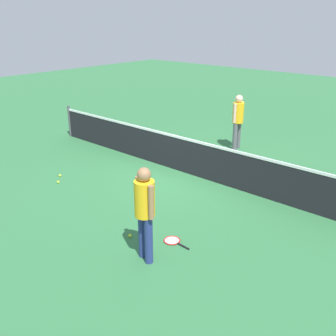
% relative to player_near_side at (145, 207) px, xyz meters
% --- Properties ---
extents(ground_plane, '(40.00, 40.00, 0.00)m').
position_rel_player_near_side_xyz_m(ground_plane, '(-2.08, 3.53, -1.01)').
color(ground_plane, '#2D6B3D').
extents(court_net, '(10.09, 0.09, 1.07)m').
position_rel_player_near_side_xyz_m(court_net, '(-2.08, 3.53, -0.51)').
color(court_net, '#4C4C51').
rests_on(court_net, ground_plane).
extents(player_near_side, '(0.52, 0.42, 1.70)m').
position_rel_player_near_side_xyz_m(player_near_side, '(0.00, 0.00, 0.00)').
color(player_near_side, navy).
rests_on(player_near_side, ground_plane).
extents(player_far_side, '(0.35, 0.52, 1.70)m').
position_rel_player_near_side_xyz_m(player_far_side, '(-2.02, 6.13, 0.00)').
color(player_far_side, '#595960').
rests_on(player_far_side, ground_plane).
extents(tennis_racket_near_player, '(0.59, 0.33, 0.03)m').
position_rel_player_near_side_xyz_m(tennis_racket_near_player, '(-0.01, 0.73, -1.00)').
color(tennis_racket_near_player, red).
rests_on(tennis_racket_near_player, ground_plane).
extents(tennis_racket_far_player, '(0.34, 0.59, 0.03)m').
position_rel_player_near_side_xyz_m(tennis_racket_far_player, '(-2.91, 5.28, -1.00)').
color(tennis_racket_far_player, white).
rests_on(tennis_racket_far_player, ground_plane).
extents(tennis_ball_near_player, '(0.07, 0.07, 0.07)m').
position_rel_player_near_side_xyz_m(tennis_ball_near_player, '(-3.93, 0.88, -0.98)').
color(tennis_ball_near_player, '#C6E033').
rests_on(tennis_ball_near_player, ground_plane).
extents(tennis_ball_by_net, '(0.07, 0.07, 0.07)m').
position_rel_player_near_side_xyz_m(tennis_ball_by_net, '(-4.26, 1.16, -0.98)').
color(tennis_ball_by_net, '#C6E033').
rests_on(tennis_ball_by_net, ground_plane).
extents(tennis_ball_baseline, '(0.07, 0.07, 0.07)m').
position_rel_player_near_side_xyz_m(tennis_ball_baseline, '(-0.72, 0.31, -0.98)').
color(tennis_ball_baseline, '#C6E033').
rests_on(tennis_ball_baseline, ground_plane).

